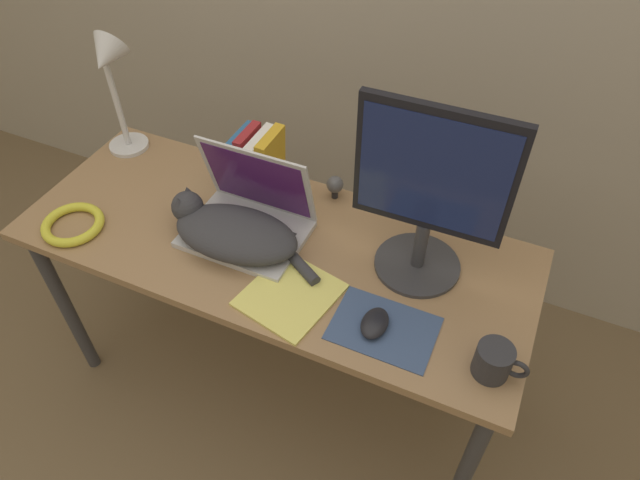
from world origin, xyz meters
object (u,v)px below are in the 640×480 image
at_px(book_row, 257,162).
at_px(notepad, 290,295).
at_px(external_monitor, 430,193).
at_px(cat, 232,231).
at_px(cable_coil, 73,224).
at_px(laptop, 249,217).
at_px(desk_lamp, 111,76).
at_px(mug, 494,361).
at_px(webcam, 335,185).
at_px(computer_mouse, 375,323).

bearing_deg(book_row, notepad, -51.34).
relative_size(book_row, notepad, 0.77).
distance_m(external_monitor, book_row, 0.58).
bearing_deg(cat, cable_coil, -164.09).
relative_size(laptop, desk_lamp, 0.78).
relative_size(cable_coil, notepad, 0.65).
height_order(laptop, mug, laptop).
xyz_separation_m(cable_coil, mug, (1.21, 0.02, 0.03)).
relative_size(external_monitor, webcam, 6.50).
bearing_deg(cat, external_monitor, 15.13).
height_order(desk_lamp, mug, desk_lamp).
distance_m(desk_lamp, notepad, 0.86).
bearing_deg(desk_lamp, computer_mouse, -18.68).
distance_m(cat, mug, 0.76).
height_order(cat, mug, cat).
relative_size(computer_mouse, webcam, 1.29).
relative_size(book_row, cable_coil, 1.18).
height_order(cable_coil, webcam, webcam).
xyz_separation_m(cat, book_row, (-0.06, 0.25, 0.05)).
bearing_deg(notepad, laptop, 141.06).
bearing_deg(laptop, notepad, -38.94).
bearing_deg(mug, computer_mouse, 178.69).
xyz_separation_m(computer_mouse, notepad, (-0.23, 0.00, -0.01)).
bearing_deg(book_row, laptop, -69.11).
relative_size(laptop, notepad, 1.23).
bearing_deg(cable_coil, desk_lamp, 99.71).
distance_m(cat, cable_coil, 0.48).
relative_size(laptop, cable_coil, 1.89).
relative_size(laptop, book_row, 1.60).
distance_m(cable_coil, notepad, 0.68).
relative_size(cat, webcam, 6.25).
bearing_deg(laptop, external_monitor, 7.38).
bearing_deg(computer_mouse, notepad, 178.84).
height_order(laptop, webcam, laptop).
relative_size(book_row, mug, 1.68).
relative_size(desk_lamp, mug, 3.46).
distance_m(external_monitor, cable_coil, 1.02).
relative_size(external_monitor, notepad, 1.84).
distance_m(computer_mouse, webcam, 0.50).
bearing_deg(cat, mug, -8.49).
bearing_deg(webcam, notepad, -83.33).
xyz_separation_m(cat, mug, (0.75, -0.11, -0.01)).
bearing_deg(laptop, cable_coil, -156.83).
height_order(webcam, mug, mug).
height_order(laptop, notepad, laptop).
height_order(laptop, book_row, laptop).
bearing_deg(mug, book_row, 155.72).
height_order(cat, computer_mouse, cat).
relative_size(external_monitor, desk_lamp, 1.16).
bearing_deg(external_monitor, notepad, -138.89).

